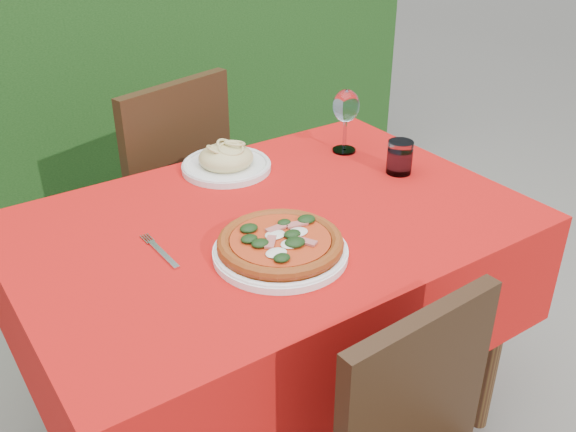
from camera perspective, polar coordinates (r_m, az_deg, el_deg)
ground at (r=2.08m, az=-1.30°, el=-18.37°), size 60.00×60.00×0.00m
hedge at (r=2.91m, az=-19.16°, el=15.27°), size 3.20×0.55×1.78m
dining_table at (r=1.69m, az=-1.52°, el=-4.58°), size 1.26×0.86×0.75m
chair_far at (r=2.26m, az=-11.04°, el=2.34°), size 0.52×0.52×0.94m
pizza_plate at (r=1.45m, az=-0.68°, el=-2.65°), size 0.36×0.36×0.06m
pasta_plate at (r=1.86m, az=-5.51°, el=4.86°), size 0.26×0.26×0.07m
water_glass at (r=1.86m, az=9.89°, el=5.04°), size 0.07×0.07×0.10m
wine_glass at (r=1.95m, az=5.17°, el=9.49°), size 0.08×0.08×0.20m
fork at (r=1.49m, az=-11.02°, el=-3.35°), size 0.03×0.19×0.00m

